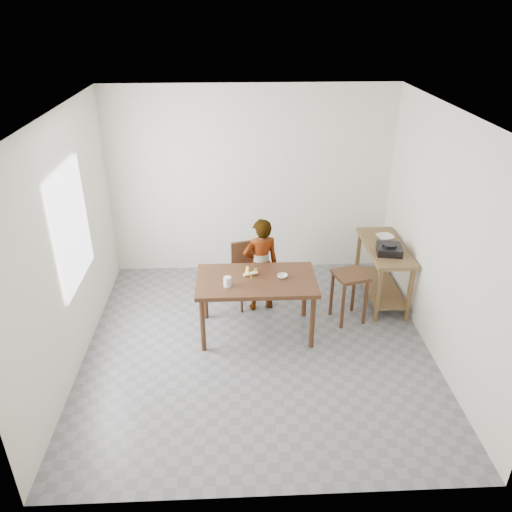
{
  "coord_description": "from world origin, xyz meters",
  "views": [
    {
      "loc": [
        -0.24,
        -4.74,
        3.66
      ],
      "look_at": [
        0.0,
        0.4,
        1.0
      ],
      "focal_mm": 35.0,
      "sensor_mm": 36.0,
      "label": 1
    }
  ],
  "objects_px": {
    "dining_chair": "(250,276)",
    "prep_counter": "(382,273)",
    "dining_table": "(256,306)",
    "child": "(261,265)",
    "stool": "(348,297)"
  },
  "relations": [
    {
      "from": "dining_table",
      "to": "prep_counter",
      "type": "height_order",
      "value": "prep_counter"
    },
    {
      "from": "prep_counter",
      "to": "dining_table",
      "type": "bearing_deg",
      "value": -157.85
    },
    {
      "from": "dining_chair",
      "to": "dining_table",
      "type": "bearing_deg",
      "value": -101.31
    },
    {
      "from": "dining_table",
      "to": "stool",
      "type": "xyz_separation_m",
      "value": [
        1.17,
        0.22,
        -0.04
      ]
    },
    {
      "from": "prep_counter",
      "to": "stool",
      "type": "xyz_separation_m",
      "value": [
        -0.55,
        -0.48,
        -0.07
      ]
    },
    {
      "from": "child",
      "to": "stool",
      "type": "relative_size",
      "value": 1.92
    },
    {
      "from": "dining_table",
      "to": "stool",
      "type": "bearing_deg",
      "value": 10.79
    },
    {
      "from": "dining_table",
      "to": "stool",
      "type": "height_order",
      "value": "dining_table"
    },
    {
      "from": "prep_counter",
      "to": "child",
      "type": "height_order",
      "value": "child"
    },
    {
      "from": "prep_counter",
      "to": "stool",
      "type": "distance_m",
      "value": 0.73
    },
    {
      "from": "prep_counter",
      "to": "dining_chair",
      "type": "xyz_separation_m",
      "value": [
        -1.77,
        -0.04,
        0.02
      ]
    },
    {
      "from": "dining_table",
      "to": "child",
      "type": "relative_size",
      "value": 1.1
    },
    {
      "from": "dining_chair",
      "to": "prep_counter",
      "type": "bearing_deg",
      "value": -14.14
    },
    {
      "from": "child",
      "to": "dining_chair",
      "type": "xyz_separation_m",
      "value": [
        -0.13,
        0.11,
        -0.22
      ]
    },
    {
      "from": "dining_table",
      "to": "child",
      "type": "distance_m",
      "value": 0.61
    }
  ]
}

